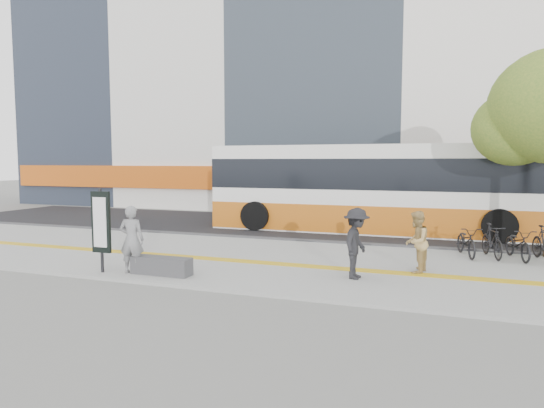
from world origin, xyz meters
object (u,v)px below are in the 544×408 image
(bench, at_px, (161,266))
(bus, at_px, (373,191))
(signboard, at_px, (101,223))
(pedestrian_tan, at_px, (416,242))
(seated_woman, at_px, (132,239))
(pedestrian_dark, at_px, (356,243))

(bench, bearing_deg, bus, 67.70)
(signboard, relative_size, pedestrian_tan, 1.36)
(pedestrian_tan, bearing_deg, bench, -56.68)
(seated_woman, relative_size, pedestrian_dark, 1.00)
(bus, distance_m, pedestrian_dark, 8.51)
(bus, bearing_deg, pedestrian_tan, -73.54)
(pedestrian_tan, bearing_deg, seated_woman, -58.13)
(pedestrian_dark, bearing_deg, bus, 11.18)
(bus, height_order, seated_woman, bus)
(seated_woman, xyz_separation_m, pedestrian_tan, (6.92, 2.55, -0.07))
(bench, distance_m, pedestrian_tan, 6.62)
(bench, distance_m, signboard, 1.94)
(bench, xyz_separation_m, pedestrian_tan, (6.12, 2.44, 0.58))
(bus, relative_size, pedestrian_dark, 7.65)
(seated_woman, bearing_deg, bench, 174.88)
(bus, xyz_separation_m, pedestrian_tan, (2.15, -7.26, -0.86))
(bus, bearing_deg, pedestrian_dark, -84.66)
(seated_woman, distance_m, pedestrian_dark, 5.74)
(pedestrian_tan, bearing_deg, bus, -151.92)
(seated_woman, distance_m, pedestrian_tan, 7.38)
(bench, distance_m, seated_woman, 1.04)
(bus, xyz_separation_m, pedestrian_dark, (0.79, -8.44, -0.78))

